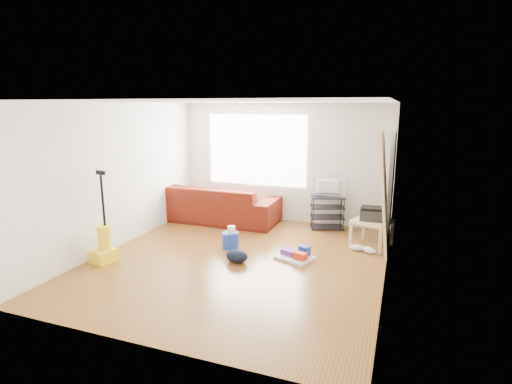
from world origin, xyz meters
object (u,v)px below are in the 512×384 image
(sofa, at_px, (217,220))
(bucket, at_px, (231,248))
(tv_stand, at_px, (327,212))
(cleaning_tray, at_px, (296,255))
(backpack, at_px, (237,262))
(vacuum, at_px, (104,245))
(side_table, at_px, (372,224))

(sofa, height_order, bucket, sofa)
(tv_stand, distance_m, cleaning_tray, 1.86)
(tv_stand, relative_size, backpack, 2.02)
(cleaning_tray, relative_size, backpack, 1.82)
(vacuum, bearing_deg, bucket, 48.38)
(tv_stand, relative_size, vacuum, 0.51)
(tv_stand, xyz_separation_m, bucket, (-1.37, -1.74, -0.34))
(side_table, height_order, cleaning_tray, side_table)
(bucket, bearing_deg, backpack, -57.09)
(sofa, height_order, tv_stand, tv_stand)
(side_table, bearing_deg, backpack, -141.94)
(side_table, bearing_deg, tv_stand, 139.84)
(sofa, distance_m, cleaning_tray, 2.69)
(bucket, distance_m, backpack, 0.66)
(side_table, relative_size, cleaning_tray, 1.11)
(sofa, bearing_deg, side_table, 171.14)
(bucket, xyz_separation_m, vacuum, (-1.65, -1.24, 0.27))
(side_table, distance_m, backpack, 2.49)
(cleaning_tray, distance_m, vacuum, 3.09)
(sofa, xyz_separation_m, side_table, (3.28, -0.51, 0.41))
(tv_stand, bearing_deg, vacuum, -153.56)
(cleaning_tray, bearing_deg, backpack, -151.13)
(sofa, bearing_deg, cleaning_tray, 144.50)
(sofa, relative_size, side_table, 3.57)
(side_table, xyz_separation_m, vacuum, (-3.95, -2.20, -0.14))
(sofa, relative_size, cleaning_tray, 3.98)
(cleaning_tray, distance_m, backpack, 0.97)
(cleaning_tray, height_order, vacuum, vacuum)
(cleaning_tray, xyz_separation_m, vacuum, (-2.86, -1.15, 0.21))
(backpack, xyz_separation_m, vacuum, (-2.01, -0.69, 0.27))
(bucket, bearing_deg, vacuum, -143.11)
(cleaning_tray, bearing_deg, side_table, 43.92)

